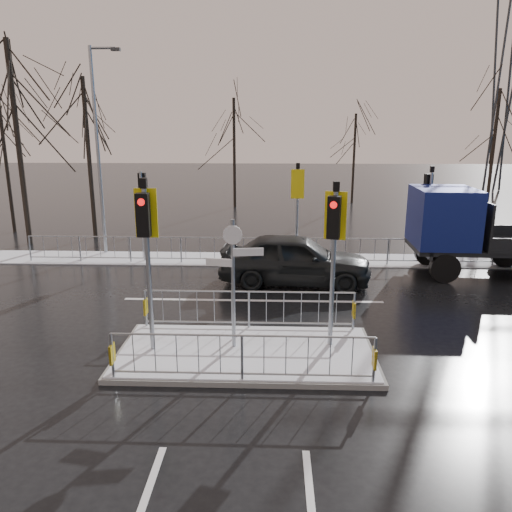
{
  "coord_description": "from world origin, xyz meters",
  "views": [
    {
      "loc": [
        0.64,
        -10.72,
        5.27
      ],
      "look_at": [
        0.14,
        2.39,
        1.8
      ],
      "focal_mm": 35.0,
      "sensor_mm": 36.0,
      "label": 1
    }
  ],
  "objects_px": {
    "traffic_island": "(245,340)",
    "street_lamp_left": "(99,144)",
    "flatbed_truck": "(469,229)",
    "car_far_lane": "(295,259)"
  },
  "relations": [
    {
      "from": "flatbed_truck",
      "to": "street_lamp_left",
      "type": "height_order",
      "value": "street_lamp_left"
    },
    {
      "from": "flatbed_truck",
      "to": "car_far_lane",
      "type": "bearing_deg",
      "value": -167.49
    },
    {
      "from": "traffic_island",
      "to": "street_lamp_left",
      "type": "distance_m",
      "value": 12.17
    },
    {
      "from": "car_far_lane",
      "to": "flatbed_truck",
      "type": "height_order",
      "value": "flatbed_truck"
    },
    {
      "from": "car_far_lane",
      "to": "flatbed_truck",
      "type": "relative_size",
      "value": 0.75
    },
    {
      "from": "traffic_island",
      "to": "flatbed_truck",
      "type": "height_order",
      "value": "traffic_island"
    },
    {
      "from": "traffic_island",
      "to": "car_far_lane",
      "type": "height_order",
      "value": "traffic_island"
    },
    {
      "from": "traffic_island",
      "to": "flatbed_truck",
      "type": "bearing_deg",
      "value": 42.41
    },
    {
      "from": "traffic_island",
      "to": "car_far_lane",
      "type": "relative_size",
      "value": 1.18
    },
    {
      "from": "flatbed_truck",
      "to": "street_lamp_left",
      "type": "distance_m",
      "value": 14.52
    }
  ]
}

